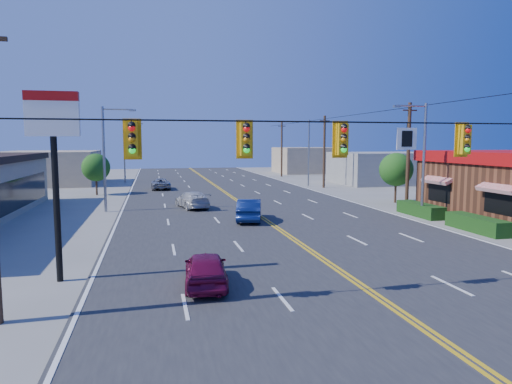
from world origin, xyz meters
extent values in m
plane|color=gray|center=(0.00, 0.00, 0.00)|extent=(160.00, 160.00, 0.00)
cube|color=#2D2D30|center=(0.00, 20.00, 0.03)|extent=(20.00, 120.00, 0.06)
cylinder|color=black|center=(0.00, 0.00, 6.00)|extent=(24.00, 0.05, 0.05)
cube|color=white|center=(1.20, 0.00, 5.45)|extent=(0.75, 0.04, 0.75)
cube|color=#D89E0C|center=(-8.00, 0.00, 5.42)|extent=(0.55, 0.34, 1.25)
cube|color=#D89E0C|center=(-4.50, 0.00, 5.42)|extent=(0.55, 0.34, 1.25)
cube|color=#D89E0C|center=(-1.20, 0.00, 5.42)|extent=(0.55, 0.34, 1.25)
cube|color=#D89E0C|center=(3.50, 0.00, 5.42)|extent=(0.55, 0.34, 1.25)
cube|color=#194214|center=(11.50, 12.00, 0.45)|extent=(1.20, 9.00, 0.90)
cylinder|color=black|center=(-11.00, 4.00, 3.00)|extent=(0.24, 0.24, 6.00)
cube|color=white|center=(-11.00, 4.00, 6.20)|extent=(1.90, 0.30, 1.30)
cylinder|color=gray|center=(11.00, 14.00, 4.00)|extent=(0.20, 0.20, 8.00)
cylinder|color=gray|center=(9.90, 14.00, 7.80)|extent=(2.20, 0.12, 0.12)
cube|color=gray|center=(8.80, 14.00, 7.75)|extent=(0.50, 0.25, 0.15)
cylinder|color=gray|center=(11.00, 38.00, 4.00)|extent=(0.20, 0.20, 8.00)
cylinder|color=gray|center=(9.90, 38.00, 7.80)|extent=(2.20, 0.12, 0.12)
cube|color=gray|center=(8.80, 38.00, 7.75)|extent=(0.50, 0.25, 0.15)
cylinder|color=gray|center=(-11.00, 22.00, 4.00)|extent=(0.20, 0.20, 8.00)
cylinder|color=gray|center=(-9.90, 22.00, 7.80)|extent=(2.20, 0.12, 0.12)
cube|color=gray|center=(-8.80, 22.00, 7.75)|extent=(0.50, 0.25, 0.15)
cylinder|color=gray|center=(-11.00, 48.00, 4.00)|extent=(0.20, 0.20, 8.00)
cylinder|color=gray|center=(-9.90, 48.00, 7.80)|extent=(2.20, 0.12, 0.12)
cube|color=gray|center=(-8.80, 48.00, 7.75)|extent=(0.50, 0.25, 0.15)
cylinder|color=#47301E|center=(12.20, 18.00, 4.20)|extent=(0.28, 0.28, 8.40)
cylinder|color=#47301E|center=(12.20, 36.00, 4.20)|extent=(0.28, 0.28, 8.40)
cylinder|color=#47301E|center=(12.20, 54.00, 4.20)|extent=(0.28, 0.28, 8.40)
cylinder|color=#47301E|center=(13.50, 22.00, 1.05)|extent=(0.20, 0.20, 2.10)
sphere|color=#235B19|center=(13.50, 22.00, 2.94)|extent=(2.94, 2.94, 2.94)
cylinder|color=#47301E|center=(-13.00, 34.00, 1.00)|extent=(0.20, 0.20, 2.00)
sphere|color=#235B19|center=(-13.00, 34.00, 2.80)|extent=(2.80, 2.80, 2.80)
cube|color=gray|center=(22.00, 40.00, 2.00)|extent=(12.00, 10.00, 4.00)
cube|color=tan|center=(-20.00, 48.00, 2.10)|extent=(11.00, 12.00, 4.20)
cube|color=tan|center=(19.00, 62.00, 2.20)|extent=(10.00, 10.00, 4.40)
imported|color=maroon|center=(-5.60, 2.00, 0.64)|extent=(1.83, 3.89, 1.29)
imported|color=navy|center=(-1.12, 15.44, 0.73)|extent=(2.58, 4.70, 1.47)
imported|color=#B9B9B9|center=(-4.36, 22.34, 0.67)|extent=(2.78, 4.92, 1.35)
imported|color=#95969A|center=(-6.59, 37.79, 0.61)|extent=(2.17, 4.46, 1.22)
camera|label=1|loc=(-7.42, -14.34, 5.33)|focal=32.00mm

